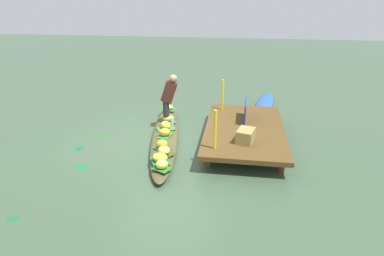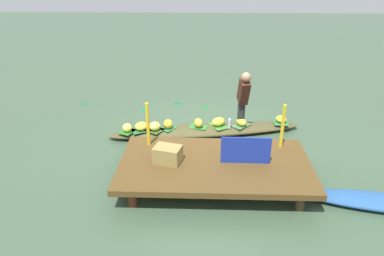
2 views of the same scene
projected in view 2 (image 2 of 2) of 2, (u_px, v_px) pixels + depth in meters
name	position (u px, v px, depth m)	size (l,w,h in m)	color
canal_water	(206.00, 134.00, 7.93)	(40.00, 40.00, 0.00)	#3A523B
dock_platform	(215.00, 165.00, 6.10)	(3.20, 1.80, 0.38)	#513A1B
vendor_boat	(206.00, 130.00, 7.90)	(4.19, 0.62, 0.18)	#4A4426
leaf_mat_0	(155.00, 130.00, 7.68)	(0.33, 0.33, 0.01)	#2F5120
banana_bunch_0	(155.00, 126.00, 7.64)	(0.24, 0.25, 0.18)	#F9DC55
leaf_mat_1	(281.00, 122.00, 8.07)	(0.40, 0.30, 0.01)	#2E7239
banana_bunch_1	(281.00, 119.00, 8.04)	(0.28, 0.23, 0.14)	gold
leaf_mat_2	(168.00, 128.00, 7.77)	(0.32, 0.25, 0.01)	#29733A
banana_bunch_2	(168.00, 124.00, 7.73)	(0.23, 0.20, 0.20)	gold
leaf_mat_3	(127.00, 131.00, 7.62)	(0.33, 0.26, 0.01)	#296F24
banana_bunch_3	(127.00, 128.00, 7.58)	(0.24, 0.20, 0.18)	#EADE50
leaf_mat_4	(241.00, 125.00, 7.91)	(0.41, 0.26, 0.01)	#3E6E44
banana_bunch_4	(241.00, 122.00, 7.87)	(0.29, 0.20, 0.16)	gold
leaf_mat_5	(198.00, 127.00, 7.83)	(0.36, 0.24, 0.01)	#2A7C32
banana_bunch_5	(198.00, 123.00, 7.79)	(0.26, 0.19, 0.19)	gold
leaf_mat_6	(218.00, 126.00, 7.88)	(0.44, 0.29, 0.01)	#3A7A2F
banana_bunch_6	(218.00, 122.00, 7.85)	(0.31, 0.22, 0.19)	yellow
leaf_mat_7	(142.00, 130.00, 7.71)	(0.43, 0.34, 0.01)	#266636
banana_bunch_7	(141.00, 126.00, 7.67)	(0.31, 0.26, 0.16)	yellow
vendor_person	(243.00, 96.00, 7.59)	(0.25, 0.46, 1.24)	#28282D
water_bottle	(230.00, 124.00, 7.73)	(0.06, 0.06, 0.22)	silver
market_banner	(246.00, 150.00, 5.96)	(0.82, 0.03, 0.47)	#1A309B
railing_post_west	(283.00, 126.00, 6.41)	(0.06, 0.06, 0.82)	yellow
railing_post_east	(148.00, 124.00, 6.49)	(0.06, 0.06, 0.82)	yellow
produce_crate	(168.00, 154.00, 6.04)	(0.44, 0.32, 0.28)	olive
drifting_plant_0	(178.00, 103.00, 9.61)	(0.26, 0.16, 0.01)	#105E3A
drifting_plant_1	(84.00, 104.00, 9.57)	(0.22, 0.18, 0.01)	#225A32
drifting_plant_2	(145.00, 109.00, 9.24)	(0.31, 0.13, 0.01)	#116C3A
drifting_plant_3	(205.00, 108.00, 9.34)	(0.26, 0.15, 0.01)	#216726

